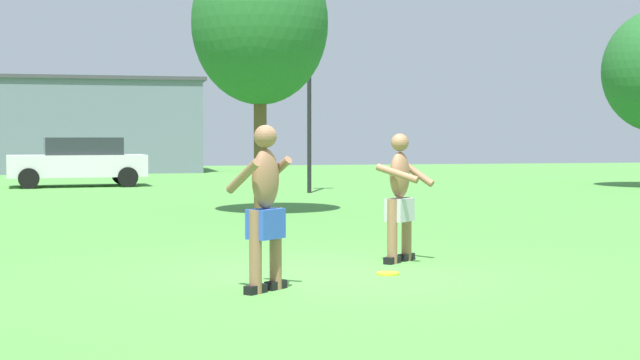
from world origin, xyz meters
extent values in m
plane|color=#4C8E3D|center=(0.00, 0.00, 0.00)|extent=(80.00, 80.00, 0.00)
cube|color=black|center=(1.27, 0.97, 0.04)|extent=(0.27, 0.25, 0.09)
cylinder|color=#936647|center=(1.27, 0.97, 0.41)|extent=(0.13, 0.13, 0.82)
cube|color=black|center=(1.00, 0.73, 0.04)|extent=(0.27, 0.25, 0.09)
cylinder|color=#936647|center=(1.00, 0.73, 0.41)|extent=(0.13, 0.13, 0.82)
cube|color=#B7B7BC|center=(1.13, 0.85, 0.67)|extent=(0.43, 0.42, 0.30)
ellipsoid|color=#936647|center=(1.13, 0.85, 1.12)|extent=(0.40, 0.39, 0.59)
cylinder|color=#936647|center=(1.37, 0.93, 1.15)|extent=(0.43, 0.45, 0.37)
cylinder|color=#936647|center=(1.03, 0.62, 1.15)|extent=(0.48, 0.44, 0.24)
sphere|color=#936647|center=(1.13, 0.85, 1.54)|extent=(0.23, 0.23, 0.23)
cube|color=black|center=(-1.04, -1.06, 0.04)|extent=(0.27, 0.25, 0.09)
cylinder|color=#936647|center=(-1.04, -1.06, 0.43)|extent=(0.13, 0.13, 0.86)
cube|color=black|center=(-0.79, -0.84, 0.04)|extent=(0.27, 0.25, 0.09)
cylinder|color=#936647|center=(-0.79, -0.84, 0.43)|extent=(0.13, 0.13, 0.86)
cube|color=blue|center=(-0.92, -0.95, 0.71)|extent=(0.44, 0.43, 0.31)
ellipsoid|color=#936647|center=(-0.92, -0.95, 1.18)|extent=(0.41, 0.40, 0.62)
cylinder|color=#936647|center=(-1.16, -1.03, 1.21)|extent=(0.31, 0.54, 0.38)
cylinder|color=#936647|center=(-0.80, -0.72, 1.21)|extent=(0.37, 0.50, 0.41)
sphere|color=#936647|center=(-0.92, -0.95, 1.61)|extent=(0.24, 0.24, 0.24)
cylinder|color=yellow|center=(0.67, -0.13, 0.01)|extent=(0.27, 0.27, 0.03)
cube|color=white|center=(-3.43, 20.16, 0.67)|extent=(4.45, 2.20, 0.70)
cube|color=#282D33|center=(-3.23, 20.18, 1.30)|extent=(2.55, 1.80, 0.56)
cylinder|color=black|center=(-4.84, 19.13, 0.32)|extent=(0.66, 0.28, 0.64)
cylinder|color=black|center=(-5.01, 20.92, 0.32)|extent=(0.66, 0.28, 0.64)
cylinder|color=black|center=(-1.85, 19.41, 0.32)|extent=(0.66, 0.28, 0.64)
cylinder|color=black|center=(-2.02, 21.20, 0.32)|extent=(0.66, 0.28, 0.64)
cylinder|color=black|center=(3.13, 15.17, 2.75)|extent=(0.12, 0.12, 5.50)
cube|color=slate|center=(-2.66, 32.55, 2.03)|extent=(8.63, 5.17, 4.07)
cube|color=#3F3F44|center=(-2.66, 32.55, 4.15)|extent=(8.97, 5.37, 0.16)
cylinder|color=brown|center=(0.60, 8.50, 1.39)|extent=(0.27, 0.27, 2.78)
ellipsoid|color=#236028|center=(0.60, 8.50, 3.96)|extent=(2.82, 2.82, 3.38)
camera|label=1|loc=(-2.53, -10.28, 1.61)|focal=51.34mm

